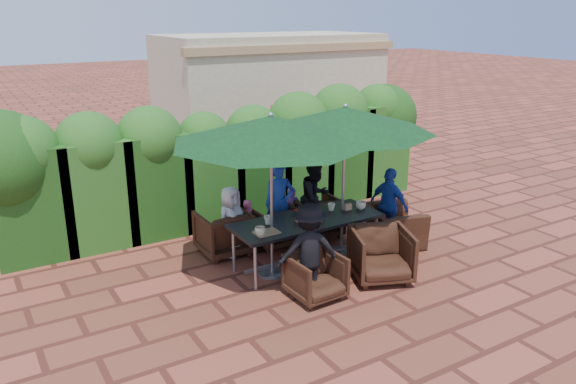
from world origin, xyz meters
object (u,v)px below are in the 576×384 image
dining_table (307,224)px  chair_far_mid (275,224)px  chair_far_left (223,230)px  chair_end_right (394,220)px  chair_near_left (316,274)px  umbrella_left (271,130)px  chair_near_right (381,252)px  umbrella_right (345,120)px  chair_far_right (316,215)px

dining_table → chair_far_mid: dining_table is taller
chair_far_left → dining_table: bearing=131.6°
chair_end_right → dining_table: bearing=104.1°
dining_table → chair_near_left: 1.14m
chair_far_mid → dining_table: bearing=91.7°
chair_far_mid → chair_end_right: 2.02m
umbrella_left → chair_end_right: (2.35, -0.05, -1.79)m
umbrella_left → chair_near_right: 2.41m
umbrella_left → chair_end_right: umbrella_left is taller
umbrella_right → chair_near_left: umbrella_right is taller
umbrella_left → umbrella_right: 1.35m
dining_table → chair_far_right: 1.22m
dining_table → chair_near_right: chair_near_right is taller
umbrella_right → chair_far_left: bearing=149.3°
umbrella_right → chair_far_mid: 2.17m
chair_far_left → chair_near_left: chair_far_left is taller
chair_far_right → chair_near_left: 2.26m
dining_table → chair_end_right: bearing=-2.3°
umbrella_left → umbrella_right: size_ratio=1.04×
chair_far_left → chair_near_left: (0.45, -2.02, -0.05)m
umbrella_right → chair_near_right: umbrella_right is taller
chair_far_right → chair_near_right: chair_near_right is taller
dining_table → umbrella_left: 1.66m
chair_far_right → umbrella_left: bearing=36.1°
chair_end_right → chair_far_right: bearing=60.8°
umbrella_right → chair_far_mid: (-0.76, 0.87, -1.84)m
chair_far_right → dining_table: bearing=52.0°
dining_table → umbrella_left: size_ratio=0.82×
umbrella_right → chair_near_right: size_ratio=3.26×
chair_far_mid → umbrella_left: bearing=57.5°
umbrella_right → chair_far_right: size_ratio=3.55×
chair_far_left → chair_near_left: 2.07m
umbrella_right → chair_near_left: size_ratio=3.94×
chair_near_left → chair_near_right: size_ratio=0.83×
chair_far_right → chair_near_right: 1.89m
umbrella_left → chair_far_right: (1.41, 0.92, -1.83)m
chair_far_mid → chair_near_left: (-0.45, -1.91, -0.02)m
chair_far_right → chair_end_right: chair_end_right is taller
umbrella_right → umbrella_left: bearing=-176.5°
chair_far_right → chair_near_left: (-1.26, -1.87, -0.04)m
chair_far_mid → chair_near_right: chair_near_right is taller
umbrella_right → chair_far_right: umbrella_right is taller
chair_far_mid → chair_end_right: bearing=149.8°
dining_table → chair_far_mid: (-0.03, 0.93, -0.31)m
umbrella_left → chair_far_right: size_ratio=3.70×
dining_table → chair_far_left: size_ratio=2.97×
chair_far_mid → chair_end_right: size_ratio=0.76×
chair_near_left → chair_near_right: 1.15m
umbrella_right → chair_near_left: 2.45m
chair_far_left → chair_end_right: size_ratio=0.82×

